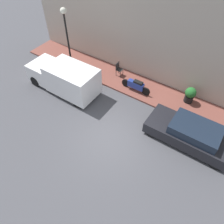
# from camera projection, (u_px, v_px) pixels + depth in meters

# --- Properties ---
(ground_plane) EXTENTS (60.00, 60.00, 0.00)m
(ground_plane) POSITION_uv_depth(u_px,v_px,m) (110.00, 138.00, 11.70)
(ground_plane) COLOR #47474C
(sidewalk) EXTENTS (2.22, 19.96, 0.11)m
(sidewalk) POSITION_uv_depth(u_px,v_px,m) (148.00, 91.00, 14.20)
(sidewalk) COLOR brown
(sidewalk) RESTS_ON ground_plane
(building_facade) EXTENTS (0.30, 19.96, 6.28)m
(building_facade) POSITION_uv_depth(u_px,v_px,m) (165.00, 39.00, 12.66)
(building_facade) COLOR #B2A899
(building_facade) RESTS_ON ground_plane
(parked_car) EXTENTS (1.81, 4.39, 1.30)m
(parked_car) POSITION_uv_depth(u_px,v_px,m) (190.00, 133.00, 11.10)
(parked_car) COLOR black
(parked_car) RESTS_ON ground_plane
(delivery_van) EXTENTS (1.91, 4.76, 1.89)m
(delivery_van) POSITION_uv_depth(u_px,v_px,m) (64.00, 77.00, 13.73)
(delivery_van) COLOR white
(delivery_van) RESTS_ON ground_plane
(motorcycle_blue) EXTENTS (0.30, 2.02, 0.80)m
(motorcycle_blue) POSITION_uv_depth(u_px,v_px,m) (136.00, 85.00, 13.83)
(motorcycle_blue) COLOR navy
(motorcycle_blue) RESTS_ON sidewalk
(streetlamp) EXTENTS (0.39, 0.39, 4.15)m
(streetlamp) POSITION_uv_depth(u_px,v_px,m) (66.00, 27.00, 13.86)
(streetlamp) COLOR black
(streetlamp) RESTS_ON sidewalk
(potted_plant) EXTENTS (0.66, 0.66, 1.03)m
(potted_plant) POSITION_uv_depth(u_px,v_px,m) (190.00, 94.00, 13.06)
(potted_plant) COLOR black
(potted_plant) RESTS_ON sidewalk
(cafe_chair) EXTENTS (0.40, 0.40, 0.95)m
(cafe_chair) POSITION_uv_depth(u_px,v_px,m) (119.00, 68.00, 14.91)
(cafe_chair) COLOR #262626
(cafe_chair) RESTS_ON sidewalk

